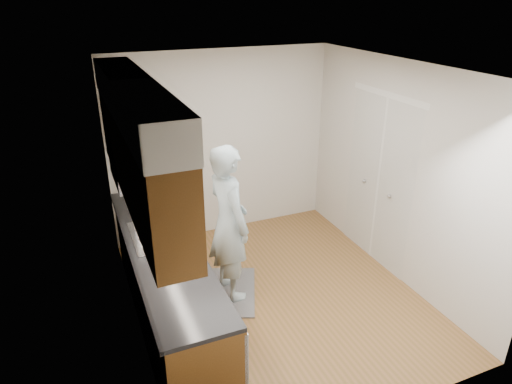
% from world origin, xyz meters
% --- Properties ---
extents(floor, '(3.50, 3.50, 0.00)m').
position_xyz_m(floor, '(0.00, 0.00, 0.00)').
color(floor, brown).
rests_on(floor, ground).
extents(ceiling, '(3.50, 3.50, 0.00)m').
position_xyz_m(ceiling, '(0.00, 0.00, 2.50)').
color(ceiling, white).
rests_on(ceiling, wall_left).
extents(wall_left, '(0.02, 3.50, 2.50)m').
position_xyz_m(wall_left, '(-1.50, 0.00, 1.25)').
color(wall_left, beige).
rests_on(wall_left, floor).
extents(wall_right, '(0.02, 3.50, 2.50)m').
position_xyz_m(wall_right, '(1.50, 0.00, 1.25)').
color(wall_right, beige).
rests_on(wall_right, floor).
extents(wall_back, '(3.00, 0.02, 2.50)m').
position_xyz_m(wall_back, '(0.00, 1.75, 1.25)').
color(wall_back, beige).
rests_on(wall_back, floor).
extents(counter, '(0.64, 2.80, 1.30)m').
position_xyz_m(counter, '(-1.20, -0.00, 0.49)').
color(counter, brown).
rests_on(counter, floor).
extents(upper_cabinets, '(0.47, 2.80, 1.21)m').
position_xyz_m(upper_cabinets, '(-1.33, 0.05, 1.95)').
color(upper_cabinets, brown).
rests_on(upper_cabinets, wall_left).
extents(closet_door, '(0.02, 1.22, 2.05)m').
position_xyz_m(closet_door, '(1.49, 0.30, 1.02)').
color(closet_door, white).
rests_on(closet_door, wall_right).
extents(floor_mat, '(0.85, 1.06, 0.02)m').
position_xyz_m(floor_mat, '(-0.45, 0.26, 0.01)').
color(floor_mat, slate).
rests_on(floor_mat, floor).
extents(person, '(0.56, 0.76, 1.98)m').
position_xyz_m(person, '(-0.45, 0.26, 1.01)').
color(person, '#A3BBC6').
rests_on(person, floor_mat).
extents(soap_bottle_a, '(0.12, 0.12, 0.29)m').
position_xyz_m(soap_bottle_a, '(-1.23, 0.58, 1.08)').
color(soap_bottle_a, '#B6BFC6').
rests_on(soap_bottle_a, counter).
extents(soap_bottle_b, '(0.10, 0.10, 0.17)m').
position_xyz_m(soap_bottle_b, '(-1.22, 0.78, 1.03)').
color(soap_bottle_b, '#B6BFC6').
rests_on(soap_bottle_b, counter).
extents(steel_can, '(0.07, 0.07, 0.11)m').
position_xyz_m(steel_can, '(-1.11, 0.61, 1.00)').
color(steel_can, '#A5A5AA').
rests_on(steel_can, counter).
extents(dish_rack, '(0.39, 0.35, 0.05)m').
position_xyz_m(dish_rack, '(-1.10, -0.39, 0.97)').
color(dish_rack, black).
rests_on(dish_rack, counter).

